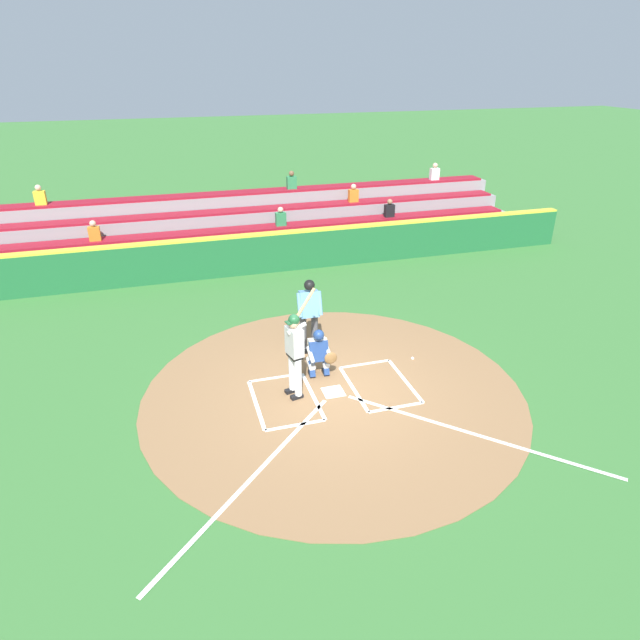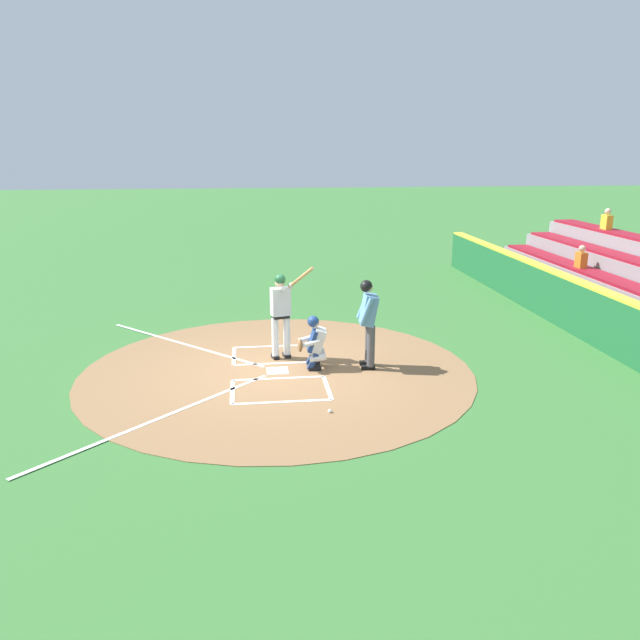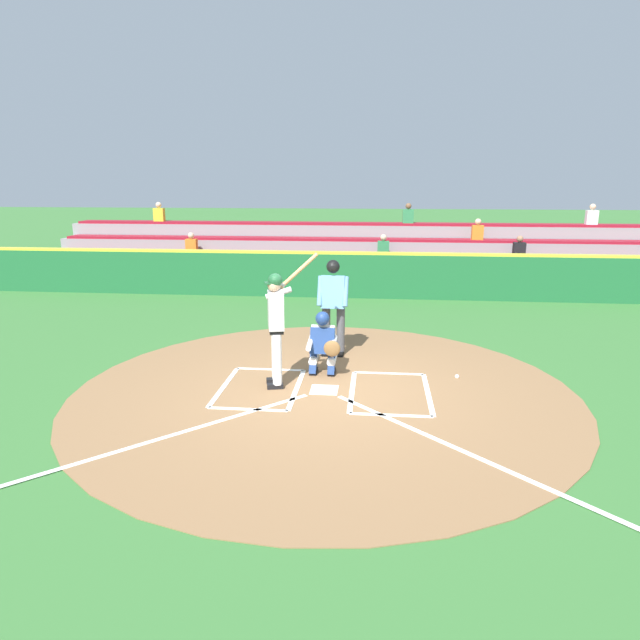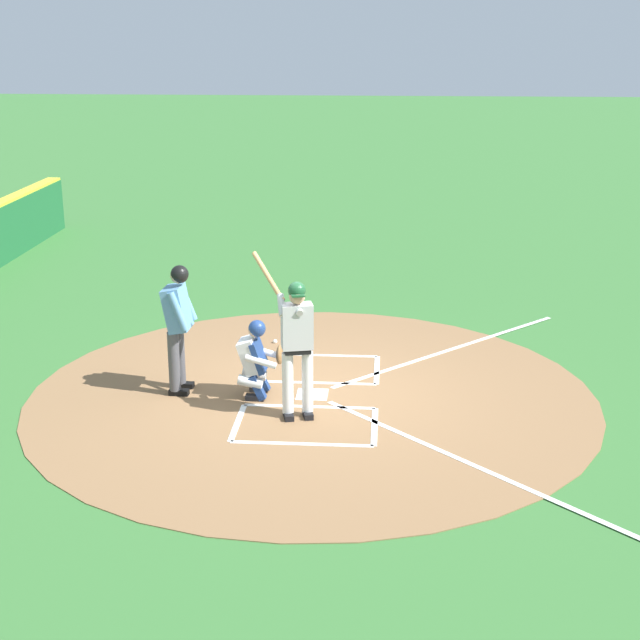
% 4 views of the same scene
% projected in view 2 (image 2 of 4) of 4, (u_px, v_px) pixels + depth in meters
% --- Properties ---
extents(ground_plane, '(120.00, 120.00, 0.00)m').
position_uv_depth(ground_plane, '(277.00, 371.00, 12.85)').
color(ground_plane, '#387033').
extents(dirt_circle, '(8.00, 8.00, 0.01)m').
position_uv_depth(dirt_circle, '(277.00, 371.00, 12.85)').
color(dirt_circle, olive).
rests_on(dirt_circle, ground).
extents(home_plate_and_chalk, '(7.93, 4.91, 0.01)m').
position_uv_depth(home_plate_and_chalk, '(234.00, 372.00, 12.74)').
color(home_plate_and_chalk, white).
rests_on(home_plate_and_chalk, dirt_circle).
extents(batter, '(0.84, 0.89, 2.13)m').
position_uv_depth(batter, '(281.00, 310.00, 13.32)').
color(batter, white).
rests_on(batter, ground).
extents(catcher, '(0.59, 0.62, 1.13)m').
position_uv_depth(catcher, '(314.00, 341.00, 12.86)').
color(catcher, black).
rests_on(catcher, ground).
extents(plate_umpire, '(0.59, 0.43, 1.86)m').
position_uv_depth(plate_umpire, '(368.00, 318.00, 12.78)').
color(plate_umpire, '#4C4C51').
rests_on(plate_umpire, ground).
extents(baseball, '(0.07, 0.07, 0.07)m').
position_uv_depth(baseball, '(330.00, 411.00, 10.82)').
color(baseball, white).
rests_on(baseball, ground).
extents(backstop_wall, '(22.00, 0.36, 1.31)m').
position_uv_depth(backstop_wall, '(624.00, 329.00, 13.53)').
color(backstop_wall, '#1E6033').
rests_on(backstop_wall, ground).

